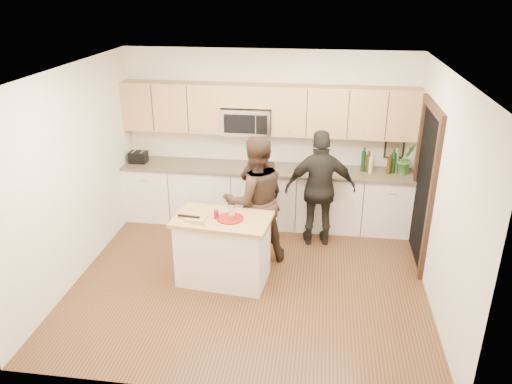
# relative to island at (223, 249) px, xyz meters

# --- Properties ---
(floor) EXTENTS (4.50, 4.50, 0.00)m
(floor) POSITION_rel_island_xyz_m (0.34, 0.06, -0.45)
(floor) COLOR brown
(floor) RESTS_ON ground
(room_shell) EXTENTS (4.52, 4.02, 2.71)m
(room_shell) POSITION_rel_island_xyz_m (0.34, 0.06, 1.28)
(room_shell) COLOR silver
(room_shell) RESTS_ON ground
(back_cabinetry) EXTENTS (4.50, 0.66, 0.94)m
(back_cabinetry) POSITION_rel_island_xyz_m (0.34, 1.75, 0.02)
(back_cabinetry) COLOR white
(back_cabinetry) RESTS_ON ground
(upper_cabinetry) EXTENTS (4.50, 0.33, 0.75)m
(upper_cabinetry) POSITION_rel_island_xyz_m (0.37, 1.90, 1.39)
(upper_cabinetry) COLOR tan
(upper_cabinetry) RESTS_ON ground
(microwave) EXTENTS (0.76, 0.41, 0.40)m
(microwave) POSITION_rel_island_xyz_m (0.03, 1.86, 1.20)
(microwave) COLOR silver
(microwave) RESTS_ON ground
(doorway) EXTENTS (0.06, 1.25, 2.20)m
(doorway) POSITION_rel_island_xyz_m (2.57, 0.96, 0.70)
(doorway) COLOR black
(doorway) RESTS_ON ground
(framed_picture) EXTENTS (0.30, 0.03, 0.38)m
(framed_picture) POSITION_rel_island_xyz_m (2.29, 2.04, 0.83)
(framed_picture) COLOR black
(framed_picture) RESTS_ON ground
(dish_towel) EXTENTS (0.34, 0.60, 0.48)m
(dish_towel) POSITION_rel_island_xyz_m (-0.61, 1.56, 0.35)
(dish_towel) COLOR white
(dish_towel) RESTS_ON ground
(island) EXTENTS (1.27, 0.82, 0.90)m
(island) POSITION_rel_island_xyz_m (0.00, 0.00, 0.00)
(island) COLOR white
(island) RESTS_ON ground
(red_plate) EXTENTS (0.34, 0.34, 0.02)m
(red_plate) POSITION_rel_island_xyz_m (0.10, -0.02, 0.45)
(red_plate) COLOR maroon
(red_plate) RESTS_ON island
(box_grater) EXTENTS (0.09, 0.06, 0.22)m
(box_grater) POSITION_rel_island_xyz_m (0.13, -0.04, 0.57)
(box_grater) COLOR silver
(box_grater) RESTS_ON red_plate
(drink_glass) EXTENTS (0.06, 0.06, 0.11)m
(drink_glass) POSITION_rel_island_xyz_m (-0.07, -0.02, 0.50)
(drink_glass) COLOR maroon
(drink_glass) RESTS_ON island
(cutting_board) EXTENTS (0.28, 0.21, 0.02)m
(cutting_board) POSITION_rel_island_xyz_m (-0.32, -0.08, 0.46)
(cutting_board) COLOR #A88346
(cutting_board) RESTS_ON island
(tongs) EXTENTS (0.29, 0.06, 0.02)m
(tongs) POSITION_rel_island_xyz_m (-0.41, -0.07, 0.47)
(tongs) COLOR black
(tongs) RESTS_ON cutting_board
(knife) EXTENTS (0.19, 0.04, 0.01)m
(knife) POSITION_rel_island_xyz_m (-0.26, -0.22, 0.47)
(knife) COLOR silver
(knife) RESTS_ON cutting_board
(toaster) EXTENTS (0.27, 0.20, 0.18)m
(toaster) POSITION_rel_island_xyz_m (-1.71, 1.73, 0.57)
(toaster) COLOR black
(toaster) RESTS_ON back_cabinetry
(bottle_cluster) EXTENTS (0.56, 0.19, 0.38)m
(bottle_cluster) POSITION_rel_island_xyz_m (2.09, 1.80, 0.66)
(bottle_cluster) COLOR black
(bottle_cluster) RESTS_ON back_cabinetry
(orchid) EXTENTS (0.32, 0.30, 0.48)m
(orchid) POSITION_rel_island_xyz_m (2.44, 1.78, 0.73)
(orchid) COLOR #3A6F2C
(orchid) RESTS_ON back_cabinetry
(woman_left) EXTENTS (0.61, 0.43, 1.59)m
(woman_left) POSITION_rel_island_xyz_m (0.34, 1.12, 0.34)
(woman_left) COLOR black
(woman_left) RESTS_ON ground
(woman_center) EXTENTS (1.07, 0.97, 1.80)m
(woman_center) POSITION_rel_island_xyz_m (0.33, 0.60, 0.44)
(woman_center) COLOR #332219
(woman_center) RESTS_ON ground
(woman_right) EXTENTS (1.06, 0.55, 1.73)m
(woman_right) POSITION_rel_island_xyz_m (1.20, 1.19, 0.41)
(woman_right) COLOR black
(woman_right) RESTS_ON ground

